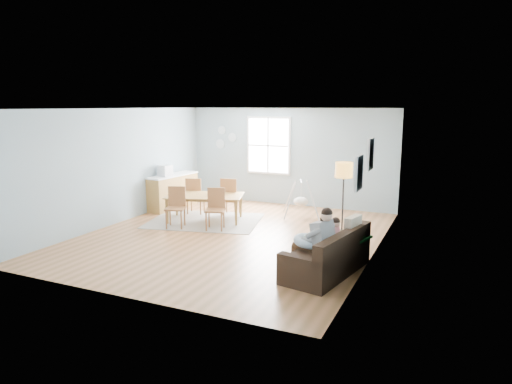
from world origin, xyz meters
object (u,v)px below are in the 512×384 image
at_px(sofa, 329,258).
at_px(counter, 173,191).
at_px(dining_table, 205,208).
at_px(chair_nw, 195,193).
at_px(chair_se, 216,206).
at_px(monitor, 165,171).
at_px(father, 316,239).
at_px(floor_lamp, 344,177).
at_px(baby_swing, 301,201).
at_px(toddler, 331,234).
at_px(chair_ne, 230,194).
at_px(chair_sw, 176,204).
at_px(storage_cube, 316,261).

height_order(sofa, counter, counter).
relative_size(dining_table, chair_nw, 1.92).
height_order(chair_se, monitor, monitor).
xyz_separation_m(father, floor_lamp, (-0.02, 1.88, 0.75)).
relative_size(sofa, floor_lamp, 1.18).
relative_size(sofa, baby_swing, 1.70).
xyz_separation_m(toddler, baby_swing, (-1.68, 3.41, -0.23)).
bearing_deg(chair_nw, chair_ne, 13.00).
height_order(chair_sw, chair_ne, chair_ne).
bearing_deg(chair_nw, baby_swing, 18.56).
bearing_deg(chair_se, monitor, 152.81).
bearing_deg(chair_ne, chair_se, -76.99).
relative_size(toddler, floor_lamp, 0.44).
height_order(storage_cube, baby_swing, baby_swing).
height_order(counter, monitor, monitor).
height_order(floor_lamp, dining_table, floor_lamp).
height_order(chair_se, baby_swing, chair_se).
bearing_deg(father, sofa, 54.45).
relative_size(storage_cube, monitor, 1.21).
bearing_deg(father, storage_cube, 102.42).
xyz_separation_m(chair_nw, counter, (-0.91, 0.36, -0.07)).
xyz_separation_m(floor_lamp, chair_se, (-2.90, 0.04, -0.85)).
xyz_separation_m(counter, baby_swing, (3.49, 0.51, -0.06)).
height_order(sofa, floor_lamp, floor_lamp).
xyz_separation_m(sofa, baby_swing, (-1.71, 3.60, 0.14)).
bearing_deg(chair_se, floor_lamp, -0.70).
bearing_deg(baby_swing, chair_se, -125.84).
xyz_separation_m(chair_nw, chair_ne, (0.91, 0.21, 0.02)).
distance_m(dining_table, baby_swing, 2.42).
relative_size(dining_table, counter, 1.07).
bearing_deg(storage_cube, dining_table, 146.42).
xyz_separation_m(floor_lamp, monitor, (-5.03, 1.13, -0.31)).
bearing_deg(storage_cube, chair_sw, 157.50).
bearing_deg(chair_nw, counter, 158.47).
bearing_deg(sofa, chair_se, 151.44).
xyz_separation_m(dining_table, baby_swing, (1.98, 1.39, 0.09)).
xyz_separation_m(dining_table, monitor, (-1.53, 0.57, 0.75)).
xyz_separation_m(chair_se, monitor, (-2.13, 1.09, 0.54)).
height_order(father, counter, father).
bearing_deg(storage_cube, monitor, 150.12).
xyz_separation_m(chair_nw, monitor, (-0.93, 0.05, 0.53)).
distance_m(chair_nw, monitor, 1.07).
bearing_deg(monitor, chair_nw, -2.78).
height_order(toddler, chair_se, chair_se).
bearing_deg(floor_lamp, counter, 163.94).
bearing_deg(father, chair_nw, 144.28).
distance_m(dining_table, monitor, 1.80).
height_order(toddler, chair_sw, chair_sw).
bearing_deg(floor_lamp, monitor, 167.35).
distance_m(floor_lamp, chair_se, 3.02).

